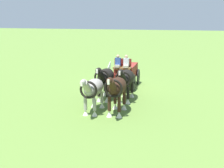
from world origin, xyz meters
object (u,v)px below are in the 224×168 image
(draft_horse_rear_off, at_px, (105,77))
(draft_horse_lead_off, at_px, (93,89))
(draft_horse_rear_near, at_px, (126,79))
(draft_horse_lead_near, at_px, (117,88))
(show_wagon, at_px, (126,72))

(draft_horse_rear_off, relative_size, draft_horse_lead_off, 0.99)
(draft_horse_rear_near, relative_size, draft_horse_rear_off, 1.03)
(draft_horse_lead_off, bearing_deg, draft_horse_lead_near, 94.82)
(show_wagon, height_order, draft_horse_lead_off, show_wagon)
(draft_horse_rear_off, xyz_separation_m, draft_horse_lead_off, (2.60, 0.21, -0.11))
(show_wagon, distance_m, draft_horse_lead_off, 6.19)
(draft_horse_rear_near, height_order, draft_horse_rear_off, draft_horse_rear_off)
(show_wagon, distance_m, draft_horse_rear_near, 3.62)
(show_wagon, height_order, draft_horse_lead_near, show_wagon)
(draft_horse_lead_off, bearing_deg, draft_horse_rear_near, 158.05)
(draft_horse_lead_near, distance_m, draft_horse_lead_off, 1.31)
(draft_horse_rear_near, xyz_separation_m, draft_horse_lead_near, (2.59, 0.21, 0.04))
(draft_horse_rear_off, bearing_deg, draft_horse_lead_near, 31.11)
(draft_horse_lead_off, bearing_deg, show_wagon, 178.52)
(draft_horse_rear_off, height_order, draft_horse_lead_off, draft_horse_rear_off)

